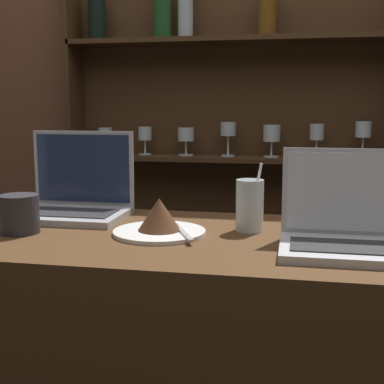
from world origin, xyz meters
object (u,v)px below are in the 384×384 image
cake_plate (159,221)px  coffee_cup (19,214)px  water_glass (250,205)px  laptop_near (74,197)px  laptop_far (350,228)px

cake_plate → coffee_cup: size_ratio=2.35×
cake_plate → water_glass: (0.21, 0.08, 0.03)m
laptop_near → water_glass: laptop_near is taller
laptop_far → water_glass: (-0.23, 0.14, 0.02)m
cake_plate → coffee_cup: bearing=-171.4°
cake_plate → water_glass: size_ratio=1.32×
laptop_far → water_glass: size_ratio=1.75×
laptop_far → water_glass: 0.27m
laptop_near → laptop_far: laptop_near is taller
laptop_near → laptop_far: bearing=-17.4°
laptop_near → laptop_far: size_ratio=1.03×
laptop_far → laptop_near: bearing=162.6°
laptop_far → water_glass: laptop_far is taller
water_glass → coffee_cup: 0.56m
laptop_near → water_glass: bearing=-10.3°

